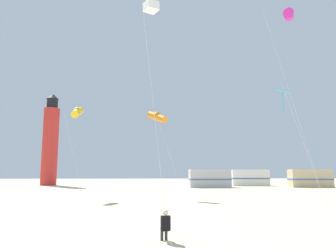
# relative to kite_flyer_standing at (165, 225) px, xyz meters

# --- Properties ---
(kite_flyer_standing) EXTENTS (0.37, 0.53, 1.16)m
(kite_flyer_standing) POSITION_rel_kite_flyer_standing_xyz_m (0.00, 0.00, 0.00)
(kite_flyer_standing) COLOR black
(kite_flyer_standing) RESTS_ON ground
(kite_tube_gold) EXTENTS (2.20, 2.50, 9.02)m
(kite_tube_gold) POSITION_rel_kite_flyer_standing_xyz_m (-7.86, 19.11, 7.71)
(kite_tube_gold) COLOR silver
(kite_tube_gold) RESTS_ON ground
(kite_tube_magenta) EXTENTS (3.10, 3.50, 14.66)m
(kite_tube_magenta) POSITION_rel_kite_flyer_standing_xyz_m (9.47, 9.37, 13.34)
(kite_tube_magenta) COLOR silver
(kite_tube_magenta) RESTS_ON ground
(kite_diamond_cyan) EXTENTS (2.85, 2.56, 7.59)m
(kite_diamond_cyan) POSITION_rel_kite_flyer_standing_xyz_m (7.45, 6.32, 6.49)
(kite_diamond_cyan) COLOR silver
(kite_diamond_cyan) RESTS_ON ground
(kite_box_violet) EXTENTS (1.23, 1.17, 11.34)m
(kite_box_violet) POSITION_rel_kite_flyer_standing_xyz_m (-0.59, 2.35, 10.13)
(kite_box_violet) COLOR silver
(kite_box_violet) RESTS_ON ground
(kite_tube_orange) EXTENTS (3.70, 3.83, 8.69)m
(kite_tube_orange) POSITION_rel_kite_flyer_standing_xyz_m (0.03, 19.43, 7.37)
(kite_tube_orange) COLOR silver
(kite_tube_orange) RESTS_ON ground
(lighthouse_distant) EXTENTS (2.80, 2.80, 16.80)m
(lighthouse_distant) POSITION_rel_kite_flyer_standing_xyz_m (-18.96, 46.39, 7.22)
(lighthouse_distant) COLOR red
(lighthouse_distant) RESTS_ON ground
(rv_van_silver) EXTENTS (6.50, 2.51, 2.80)m
(rv_van_silver) POSITION_rel_kite_flyer_standing_xyz_m (8.62, 37.72, 0.78)
(rv_van_silver) COLOR #B7BABF
(rv_van_silver) RESTS_ON ground
(rv_van_white) EXTENTS (6.60, 2.82, 2.80)m
(rv_van_white) POSITION_rel_kite_flyer_standing_xyz_m (16.79, 43.36, 0.78)
(rv_van_white) COLOR white
(rv_van_white) RESTS_ON ground
(rv_van_tan) EXTENTS (6.56, 2.69, 2.80)m
(rv_van_tan) POSITION_rel_kite_flyer_standing_xyz_m (24.64, 37.41, 0.78)
(rv_van_tan) COLOR #C6B28C
(rv_van_tan) RESTS_ON ground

